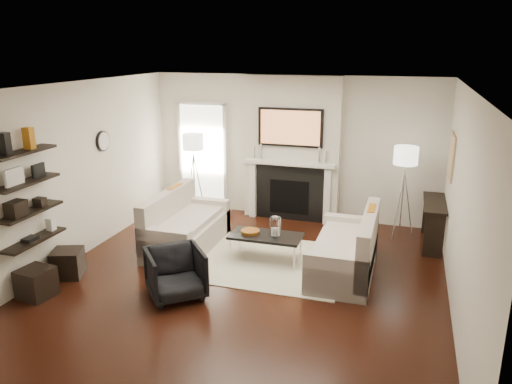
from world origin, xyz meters
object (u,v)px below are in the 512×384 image
(loveseat_left_base, at_px, (187,235))
(lamp_right_shade, at_px, (406,156))
(loveseat_right_base, at_px, (343,259))
(coffee_table, at_px, (266,236))
(armchair, at_px, (176,271))
(lamp_left_shade, at_px, (193,142))
(ottoman_near, at_px, (68,263))

(loveseat_left_base, height_order, lamp_right_shade, lamp_right_shade)
(loveseat_right_base, distance_m, coffee_table, 1.22)
(loveseat_right_base, xyz_separation_m, armchair, (-2.01, -1.38, 0.15))
(lamp_left_shade, relative_size, ottoman_near, 1.00)
(lamp_left_shade, bearing_deg, loveseat_right_base, -29.79)
(armchair, xyz_separation_m, lamp_right_shade, (2.76, 3.09, 1.09))
(coffee_table, height_order, ottoman_near, coffee_table)
(loveseat_right_base, relative_size, ottoman_near, 4.50)
(armchair, height_order, lamp_left_shade, lamp_left_shade)
(loveseat_left_base, bearing_deg, coffee_table, -5.34)
(loveseat_left_base, distance_m, coffee_table, 1.40)
(loveseat_left_base, bearing_deg, lamp_right_shade, 24.24)
(loveseat_left_base, distance_m, ottoman_near, 1.92)
(loveseat_left_base, distance_m, lamp_right_shade, 3.86)
(armchair, bearing_deg, lamp_right_shade, 8.36)
(armchair, distance_m, lamp_left_shade, 3.56)
(loveseat_right_base, height_order, ottoman_near, loveseat_right_base)
(armchair, bearing_deg, coffee_table, 21.16)
(coffee_table, bearing_deg, loveseat_left_base, 174.66)
(loveseat_right_base, bearing_deg, lamp_left_shade, 150.21)
(lamp_left_shade, xyz_separation_m, ottoman_near, (-0.62, -3.10, -1.25))
(lamp_left_shade, bearing_deg, ottoman_near, -101.31)
(ottoman_near, bearing_deg, lamp_right_shade, 33.63)
(loveseat_right_base, height_order, lamp_left_shade, lamp_left_shade)
(loveseat_left_base, distance_m, armchair, 1.70)
(loveseat_left_base, xyz_separation_m, ottoman_near, (-1.19, -1.51, -0.01))
(loveseat_left_base, xyz_separation_m, armchair, (0.57, -1.59, 0.15))
(loveseat_left_base, height_order, ottoman_near, loveseat_left_base)
(loveseat_right_base, distance_m, ottoman_near, 3.99)
(coffee_table, bearing_deg, loveseat_right_base, -3.80)
(lamp_left_shade, bearing_deg, coffee_table, -41.52)
(loveseat_left_base, xyz_separation_m, lamp_left_shade, (-0.57, 1.60, 1.24))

